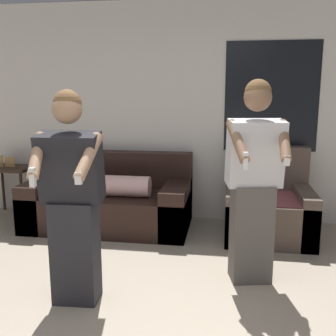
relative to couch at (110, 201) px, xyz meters
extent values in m
cube|color=silver|center=(0.70, 0.51, 1.04)|extent=(6.32, 0.06, 2.70)
cube|color=black|center=(1.89, 0.47, 1.24)|extent=(1.10, 0.01, 1.30)
cube|color=black|center=(0.00, -0.05, -0.09)|extent=(1.93, 0.94, 0.42)
cube|color=black|center=(0.00, 0.32, 0.34)|extent=(1.93, 0.22, 0.45)
cube|color=black|center=(-0.82, -0.05, -0.02)|extent=(0.28, 0.94, 0.56)
cube|color=black|center=(0.82, -0.05, -0.02)|extent=(0.28, 0.94, 0.56)
cylinder|color=beige|center=(0.00, -0.16, 0.24)|extent=(1.06, 0.24, 0.24)
cube|color=brown|center=(1.86, -0.07, -0.07)|extent=(0.95, 0.94, 0.46)
cube|color=brown|center=(1.86, 0.30, 0.41)|extent=(0.95, 0.20, 0.52)
cube|color=brown|center=(1.48, -0.07, -0.02)|extent=(0.18, 0.94, 0.56)
cube|color=brown|center=(2.25, -0.07, -0.02)|extent=(0.18, 0.94, 0.56)
cube|color=#994C51|center=(1.86, -0.12, 0.16)|extent=(0.80, 0.75, 0.01)
cube|color=#332319|center=(-1.41, 0.22, 0.32)|extent=(0.56, 0.44, 0.04)
cylinder|color=#332319|center=(-1.17, 0.04, 0.00)|extent=(0.04, 0.04, 0.61)
cylinder|color=#332319|center=(-1.64, 0.41, 0.00)|extent=(0.04, 0.04, 0.61)
cylinder|color=#332319|center=(-1.17, 0.41, 0.00)|extent=(0.04, 0.04, 0.61)
cube|color=tan|center=(-1.41, 0.22, 0.40)|extent=(0.13, 0.02, 0.15)
cube|color=#28282D|center=(0.26, -1.72, 0.10)|extent=(0.35, 0.26, 0.81)
cube|color=black|center=(0.26, -1.74, 0.76)|extent=(0.46, 0.32, 0.54)
sphere|color=#A37A5B|center=(0.26, -1.75, 1.19)|extent=(0.21, 0.21, 0.21)
sphere|color=brown|center=(0.26, -1.74, 1.23)|extent=(0.20, 0.20, 0.20)
cylinder|color=#A37A5B|center=(0.09, -1.90, 0.88)|extent=(0.16, 0.36, 0.31)
cube|color=white|center=(0.12, -2.05, 0.75)|extent=(0.04, 0.04, 0.13)
cylinder|color=#A37A5B|center=(0.45, -1.88, 0.88)|extent=(0.12, 0.36, 0.31)
cube|color=white|center=(0.44, -2.03, 0.75)|extent=(0.05, 0.04, 0.08)
cube|color=#56514C|center=(1.62, -1.16, 0.12)|extent=(0.38, 0.30, 0.85)
cube|color=silver|center=(1.62, -1.17, 0.81)|extent=(0.49, 0.36, 0.56)
sphere|color=brown|center=(1.62, -1.18, 1.26)|extent=(0.22, 0.22, 0.22)
sphere|color=brown|center=(1.62, -1.17, 1.30)|extent=(0.21, 0.21, 0.21)
cylinder|color=brown|center=(1.47, -1.36, 0.94)|extent=(0.21, 0.36, 0.32)
cube|color=white|center=(1.53, -1.50, 0.81)|extent=(0.04, 0.04, 0.13)
cylinder|color=brown|center=(1.83, -1.28, 0.94)|extent=(0.09, 0.36, 0.32)
cube|color=white|center=(1.84, -1.44, 0.81)|extent=(0.05, 0.04, 0.08)
camera|label=1|loc=(1.40, -4.43, 1.32)|focal=42.00mm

